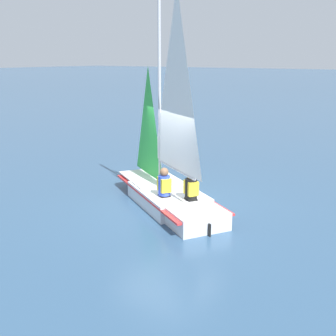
{
  "coord_description": "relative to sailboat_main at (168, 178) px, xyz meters",
  "views": [
    {
      "loc": [
        -8.7,
        -6.09,
        3.84
      ],
      "look_at": [
        0.0,
        0.0,
        1.02
      ],
      "focal_mm": 45.0,
      "sensor_mm": 36.0,
      "label": 1
    }
  ],
  "objects": [
    {
      "name": "sailboat_main",
      "position": [
        0.0,
        0.0,
        0.0
      ],
      "size": [
        3.42,
        4.38,
        5.58
      ],
      "rotation": [
        0.0,
        0.0,
        1.03
      ],
      "color": "silver",
      "rests_on": "ground_plane"
    },
    {
      "name": "sailor_crew",
      "position": [
        -0.31,
        -0.9,
        -0.14
      ],
      "size": [
        0.41,
        0.43,
        1.16
      ],
      "rotation": [
        0.0,
        0.0,
        1.03
      ],
      "color": "black",
      "rests_on": "ground_plane"
    },
    {
      "name": "sailor_helm",
      "position": [
        -0.47,
        -0.2,
        -0.14
      ],
      "size": [
        0.41,
        0.43,
        1.16
      ],
      "rotation": [
        0.0,
        0.0,
        1.03
      ],
      "color": "black",
      "rests_on": "ground_plane"
    },
    {
      "name": "ground_plane",
      "position": [
        0.01,
        0.02,
        -0.76
      ],
      "size": [
        260.0,
        260.0,
        0.0
      ],
      "primitive_type": "plane",
      "color": "#2D4C6B"
    }
  ]
}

